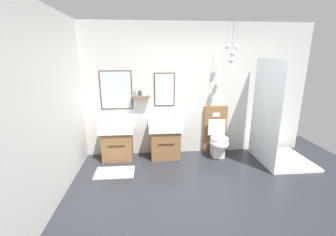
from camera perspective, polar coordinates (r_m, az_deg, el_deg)
name	(u,v)px	position (r m, az deg, el deg)	size (l,w,h in m)	color
ground_plane	(218,206)	(3.48, 12.38, -20.88)	(5.86, 5.06, 0.10)	#23262B
wall_back	(193,90)	(4.68, 6.41, 6.92)	(4.66, 0.54, 2.62)	beige
wall_left	(34,116)	(3.06, -30.73, 0.34)	(0.12, 3.86, 2.62)	beige
bath_mat	(115,172)	(4.21, -13.25, -13.19)	(0.68, 0.44, 0.01)	#9E9993
vanity_sink_left	(118,140)	(4.60, -12.54, -5.38)	(0.66, 0.50, 0.74)	brown
tap_on_left_sink	(118,117)	(4.64, -12.55, 0.24)	(0.03, 0.13, 0.11)	silver
vanity_sink_right	(165,138)	(4.57, -0.67, -5.14)	(0.66, 0.50, 0.74)	brown
tap_on_right_sink	(165,116)	(4.61, -0.86, 0.52)	(0.03, 0.13, 0.11)	silver
toilet	(217,137)	(4.78, 12.20, -4.78)	(0.48, 0.62, 1.00)	brown
toothbrush_cup	(105,118)	(4.67, -15.58, -0.07)	(0.07, 0.07, 0.20)	silver
soap_dispenser	(177,116)	(4.64, 2.33, 0.58)	(0.06, 0.06, 0.17)	white
shower_tray	(276,142)	(4.82, 25.55, -5.37)	(0.94, 1.02, 1.95)	white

